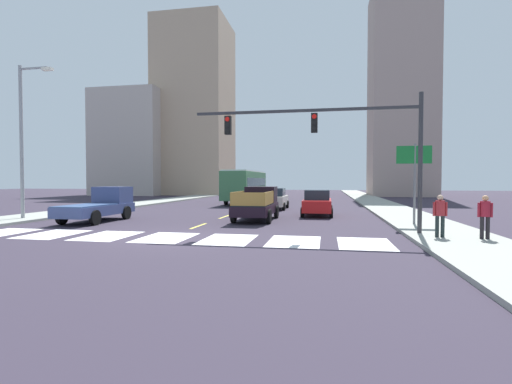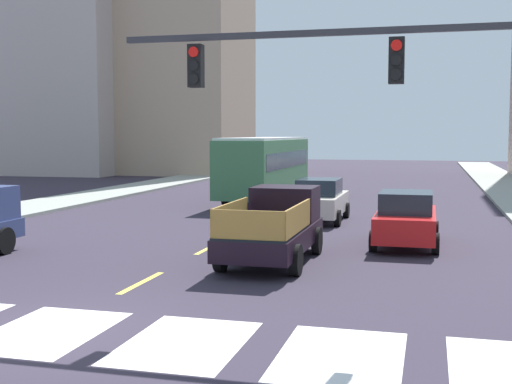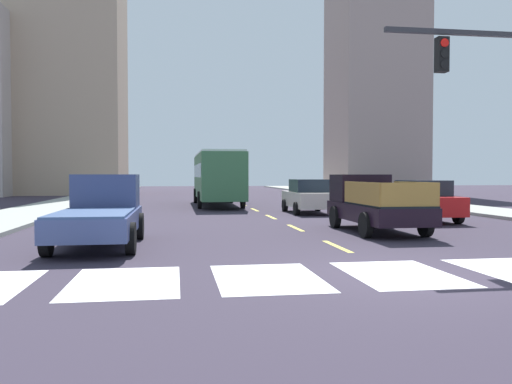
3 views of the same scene
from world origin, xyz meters
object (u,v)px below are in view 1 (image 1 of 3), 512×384
pickup_dark (101,205)px  sedan_mid (275,199)px  pickup_stakebed (258,204)px  streetlight_left (24,135)px  pedestrian_waiting (485,213)px  city_bus (245,184)px  traffic_signal_gantry (342,137)px  pedestrian_walking (440,212)px  sedan_near_left (317,203)px  direction_sign_green (414,167)px

pickup_dark → sedan_mid: size_ratio=1.18×
pickup_stakebed → sedan_mid: (-0.13, 8.44, -0.08)m
sedan_mid → streetlight_left: size_ratio=0.49×
pedestrian_waiting → sedan_mid: bearing=-160.0°
city_bus → traffic_signal_gantry: bearing=-67.5°
pickup_dark → pedestrian_walking: size_ratio=3.17×
city_bus → sedan_near_left: bearing=-58.8°
pickup_stakebed → city_bus: 16.27m
traffic_signal_gantry → direction_sign_green: size_ratio=2.33×
pedestrian_waiting → pedestrian_walking: bearing=-109.8°
pickup_dark → sedan_mid: (8.69, 10.75, -0.06)m
sedan_mid → pedestrian_waiting: (10.02, -15.11, 0.26)m
city_bus → direction_sign_green: size_ratio=2.57×
pedestrian_waiting → sedan_near_left: bearing=-160.5°
sedan_near_left → traffic_signal_gantry: 9.40m
direction_sign_green → streetlight_left: 21.81m
sedan_mid → direction_sign_green: 13.55m
pickup_stakebed → sedan_near_left: size_ratio=1.18×
pedestrian_walking → pickup_stakebed: bearing=53.8°
streetlight_left → pedestrian_waiting: 23.78m
direction_sign_green → streetlight_left: bearing=-177.0°
sedan_near_left → sedan_mid: same height
pickup_stakebed → city_bus: size_ratio=0.48×
pedestrian_waiting → direction_sign_green: bearing=-176.4°
pickup_dark → traffic_signal_gantry: (13.51, -3.12, 3.31)m
traffic_signal_gantry → direction_sign_green: traffic_signal_gantry is taller
direction_sign_green → pedestrian_waiting: 5.39m
pickup_stakebed → pickup_dark: 9.11m
traffic_signal_gantry → direction_sign_green: 5.28m
pickup_stakebed → city_bus: (-4.16, 15.70, 1.02)m
pickup_dark → streetlight_left: bearing=-170.8°
pickup_dark → sedan_near_left: 13.46m
sedan_near_left → pickup_dark: bearing=-157.9°
direction_sign_green → streetlight_left: (-21.69, -1.13, 1.94)m
pedestrian_walking → sedan_mid: bearing=31.3°
traffic_signal_gantry → direction_sign_green: (3.71, 3.57, -1.20)m
direction_sign_green → traffic_signal_gantry: bearing=-136.1°
city_bus → pedestrian_waiting: city_bus is taller
city_bus → streetlight_left: size_ratio=1.20×
streetlight_left → pedestrian_walking: size_ratio=5.49×
city_bus → pedestrian_walking: (12.53, -22.21, -0.84)m
pickup_stakebed → pedestrian_waiting: (9.89, -6.68, 0.18)m
pickup_stakebed → pedestrian_walking: size_ratio=3.17×
sedan_near_left → traffic_signal_gantry: traffic_signal_gantry is taller
sedan_near_left → traffic_signal_gantry: size_ratio=0.45×
sedan_near_left → pedestrian_waiting: (6.45, -9.93, 0.26)m
pickup_stakebed → pedestrian_walking: 10.60m
sedan_mid → traffic_signal_gantry: 15.06m
streetlight_left → pickup_stakebed: bearing=12.7°
city_bus → direction_sign_green: (12.57, -17.57, 1.08)m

